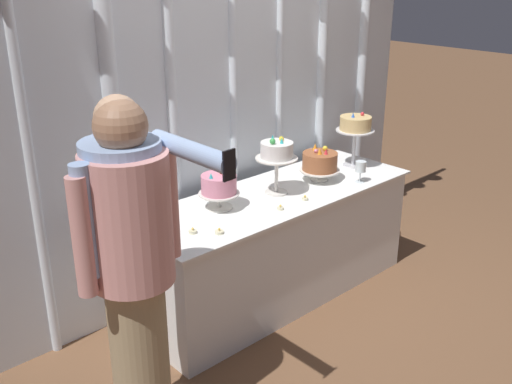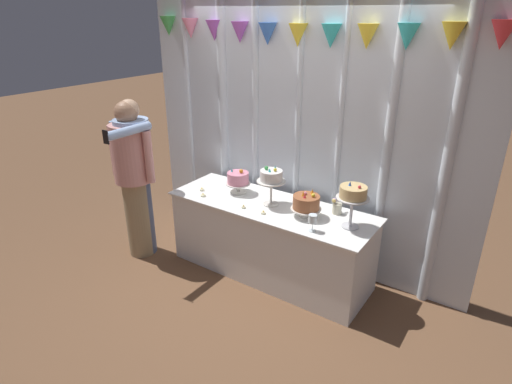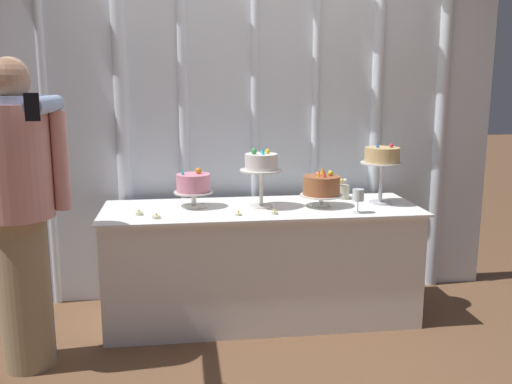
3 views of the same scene
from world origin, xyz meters
name	(u,v)px [view 1 (image 1 of 3)]	position (x,y,z in m)	size (l,w,h in m)	color
ground_plane	(286,299)	(0.00, 0.00, 0.00)	(24.00, 24.00, 0.00)	brown
draped_curtain	(231,75)	(0.01, 0.56, 1.47)	(3.57, 0.17, 2.71)	silver
cake_table	(276,245)	(0.00, 0.10, 0.38)	(2.04, 0.69, 0.76)	white
cake_display_leftmost	(219,186)	(-0.43, 0.17, 0.90)	(0.25, 0.25, 0.26)	silver
cake_display_midleft	(277,153)	(0.00, 0.11, 1.03)	(0.27, 0.27, 0.38)	silver
cake_display_midright	(320,162)	(0.39, 0.08, 0.89)	(0.28, 0.28, 0.25)	silver
cake_display_rightmost	(355,126)	(0.80, 0.11, 1.06)	(0.28, 0.28, 0.41)	silver
wine_glass	(361,167)	(0.57, -0.13, 0.86)	(0.07, 0.07, 0.15)	silver
flower_vase	(316,158)	(0.59, 0.29, 0.82)	(0.10, 0.12, 0.15)	beige
tealight_far_left	(193,232)	(-0.77, -0.01, 0.77)	(0.05, 0.05, 0.03)	beige
tealight_near_left	(219,232)	(-0.66, -0.11, 0.77)	(0.05, 0.05, 0.03)	beige
tealight_near_right	(280,208)	(-0.17, -0.10, 0.77)	(0.04, 0.04, 0.03)	beige
tealight_far_right	(305,199)	(0.05, -0.10, 0.77)	(0.04, 0.04, 0.03)	beige
guest_girl_blue_dress	(131,262)	(-1.36, -0.34, 0.92)	(0.51, 0.66, 1.68)	#4C5675
guest_man_pink_jacket	(133,269)	(-1.37, -0.37, 0.90)	(0.54, 0.42, 1.67)	#9E8966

